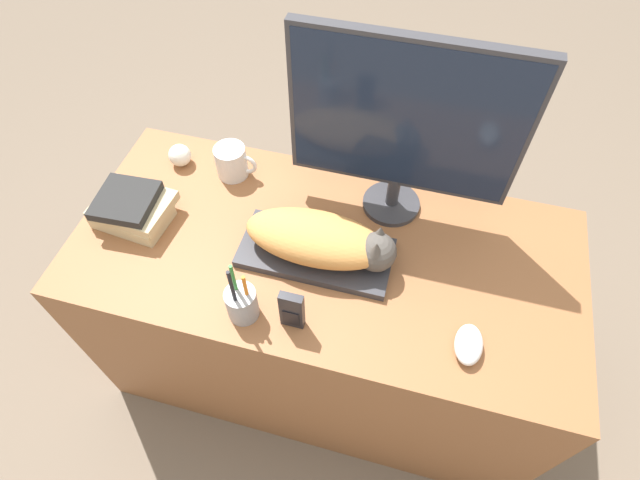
% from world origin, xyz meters
% --- Properties ---
extents(ground_plane, '(12.00, 12.00, 0.00)m').
position_xyz_m(ground_plane, '(0.00, 0.00, 0.00)').
color(ground_plane, '#6B5B4C').
extents(desk, '(1.41, 0.66, 0.73)m').
position_xyz_m(desk, '(0.00, 0.33, 0.37)').
color(desk, brown).
rests_on(desk, ground_plane).
extents(keyboard, '(0.41, 0.19, 0.02)m').
position_xyz_m(keyboard, '(-0.02, 0.31, 0.75)').
color(keyboard, '#2D2D33').
rests_on(keyboard, desk).
extents(cat, '(0.40, 0.17, 0.12)m').
position_xyz_m(cat, '(0.01, 0.31, 0.81)').
color(cat, '#D18C47').
rests_on(cat, keyboard).
extents(monitor, '(0.59, 0.17, 0.54)m').
position_xyz_m(monitor, '(0.15, 0.54, 1.04)').
color(monitor, '#333338').
rests_on(monitor, desk).
extents(computer_mouse, '(0.07, 0.11, 0.04)m').
position_xyz_m(computer_mouse, '(0.41, 0.14, 0.76)').
color(computer_mouse, silver).
rests_on(computer_mouse, desk).
extents(coffee_mug, '(0.13, 0.09, 0.10)m').
position_xyz_m(coffee_mug, '(-0.34, 0.54, 0.78)').
color(coffee_mug, silver).
rests_on(coffee_mug, desk).
extents(pen_cup, '(0.08, 0.08, 0.22)m').
position_xyz_m(pen_cup, '(-0.15, 0.09, 0.79)').
color(pen_cup, '#939399').
rests_on(pen_cup, desk).
extents(baseball, '(0.07, 0.07, 0.07)m').
position_xyz_m(baseball, '(-0.52, 0.54, 0.77)').
color(baseball, silver).
rests_on(baseball, desk).
extents(phone, '(0.06, 0.02, 0.13)m').
position_xyz_m(phone, '(-0.02, 0.09, 0.80)').
color(phone, black).
rests_on(phone, desk).
extents(book_stack, '(0.22, 0.18, 0.09)m').
position_xyz_m(book_stack, '(-0.56, 0.30, 0.78)').
color(book_stack, '#C6B284').
rests_on(book_stack, desk).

